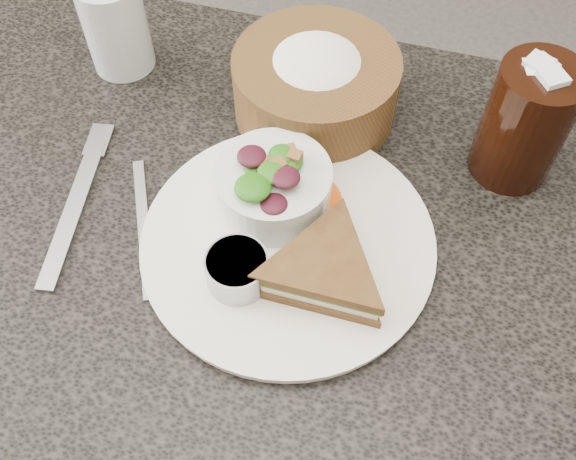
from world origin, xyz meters
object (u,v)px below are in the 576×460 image
(sandwich, at_px, (324,270))
(dressing_ramekin, at_px, (237,270))
(dining_table, at_px, (266,373))
(bread_basket, at_px, (316,77))
(dinner_plate, at_px, (288,243))
(water_glass, at_px, (115,25))
(salad_bowl, at_px, (274,181))
(cola_glass, at_px, (527,119))

(sandwich, height_order, dressing_ramekin, sandwich)
(dressing_ramekin, bearing_deg, sandwich, 15.57)
(dining_table, height_order, bread_basket, bread_basket)
(dinner_plate, relative_size, water_glass, 2.56)
(salad_bowl, bearing_deg, dressing_ramekin, -93.69)
(cola_glass, bearing_deg, salad_bowl, -151.15)
(dining_table, height_order, cola_glass, cola_glass)
(dinner_plate, height_order, bread_basket, bread_basket)
(salad_bowl, relative_size, water_glass, 1.03)
(dining_table, height_order, dinner_plate, dinner_plate)
(dinner_plate, height_order, water_glass, water_glass)
(water_glass, bearing_deg, cola_glass, -4.49)
(dinner_plate, distance_m, sandwich, 0.06)
(dining_table, relative_size, water_glass, 8.56)
(salad_bowl, xyz_separation_m, dressing_ramekin, (-0.01, -0.10, -0.02))
(bread_basket, relative_size, cola_glass, 1.27)
(bread_basket, xyz_separation_m, cola_glass, (0.23, -0.02, 0.02))
(water_glass, bearing_deg, dressing_ramekin, -47.89)
(cola_glass, relative_size, water_glass, 1.29)
(sandwich, bearing_deg, dressing_ramekin, -164.46)
(dinner_plate, distance_m, cola_glass, 0.28)
(dining_table, distance_m, dinner_plate, 0.38)
(dressing_ramekin, distance_m, bread_basket, 0.25)
(dining_table, distance_m, water_glass, 0.54)
(dinner_plate, xyz_separation_m, sandwich, (0.05, -0.04, 0.03))
(bread_basket, height_order, cola_glass, cola_glass)
(water_glass, bearing_deg, sandwich, -37.31)
(cola_glass, bearing_deg, dinner_plate, -140.48)
(cola_glass, bearing_deg, bread_basket, 174.49)
(dressing_ramekin, bearing_deg, water_glass, 132.11)
(cola_glass, bearing_deg, sandwich, -127.88)
(salad_bowl, xyz_separation_m, water_glass, (-0.25, 0.17, 0.01))
(dressing_ramekin, height_order, bread_basket, bread_basket)
(cola_glass, bearing_deg, dressing_ramekin, -136.42)
(water_glass, bearing_deg, salad_bowl, -33.97)
(dining_table, relative_size, salad_bowl, 8.33)
(dinner_plate, height_order, dressing_ramekin, dressing_ramekin)
(water_glass, bearing_deg, dining_table, -41.31)
(sandwich, distance_m, water_glass, 0.41)
(dinner_plate, bearing_deg, bread_basket, 96.61)
(dressing_ramekin, bearing_deg, cola_glass, 43.58)
(dining_table, relative_size, sandwich, 6.73)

